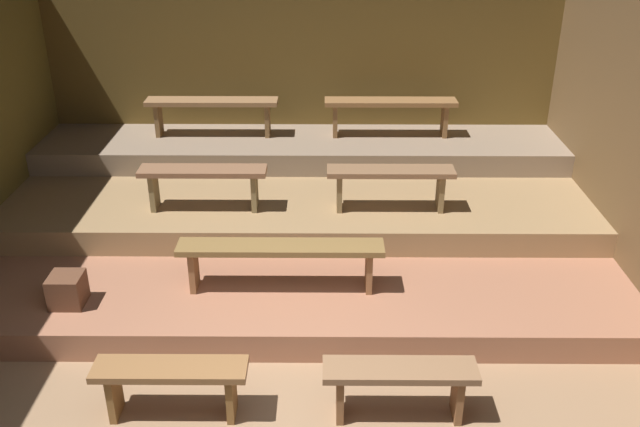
# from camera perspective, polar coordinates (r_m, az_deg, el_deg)

# --- Properties ---
(ground) EXTENTS (6.63, 5.45, 0.08)m
(ground) POSITION_cam_1_polar(r_m,az_deg,el_deg) (6.50, -1.99, -5.72)
(ground) COLOR #987554
(wall_back) EXTENTS (6.63, 0.06, 2.50)m
(wall_back) POSITION_cam_1_polar(r_m,az_deg,el_deg) (8.17, -1.49, 10.88)
(wall_back) COLOR brown
(wall_back) RESTS_ON ground
(wall_right) EXTENTS (0.06, 5.45, 2.50)m
(wall_right) POSITION_cam_1_polar(r_m,az_deg,el_deg) (6.50, 24.83, 4.44)
(wall_right) COLOR brown
(wall_right) RESTS_ON ground
(platform_lower) EXTENTS (5.83, 3.58, 0.25)m
(platform_lower) POSITION_cam_1_polar(r_m,az_deg,el_deg) (6.89, -1.84, -2.21)
(platform_lower) COLOR #A46A4E
(platform_lower) RESTS_ON ground
(platform_middle) EXTENTS (5.83, 2.35, 0.25)m
(platform_middle) POSITION_cam_1_polar(r_m,az_deg,el_deg) (7.33, -1.70, 1.74)
(platform_middle) COLOR #9E7C53
(platform_middle) RESTS_ON platform_lower
(platform_upper) EXTENTS (5.83, 1.04, 0.25)m
(platform_upper) POSITION_cam_1_polar(r_m,az_deg,el_deg) (7.84, -1.56, 5.34)
(platform_upper) COLOR gray
(platform_upper) RESTS_ON platform_middle
(bench_floor_left) EXTENTS (1.05, 0.26, 0.42)m
(bench_floor_left) POSITION_cam_1_polar(r_m,az_deg,el_deg) (4.91, -12.25, -13.18)
(bench_floor_left) COLOR olive
(bench_floor_left) RESTS_ON ground
(bench_floor_right) EXTENTS (1.05, 0.26, 0.42)m
(bench_floor_right) POSITION_cam_1_polar(r_m,az_deg,el_deg) (4.83, 6.62, -13.47)
(bench_floor_right) COLOR #8B6444
(bench_floor_right) RESTS_ON ground
(bench_lower_center) EXTENTS (1.71, 0.26, 0.42)m
(bench_lower_center) POSITION_cam_1_polar(r_m,az_deg,el_deg) (5.71, -3.28, -3.29)
(bench_lower_center) COLOR olive
(bench_lower_center) RESTS_ON platform_lower
(bench_middle_left) EXTENTS (1.21, 0.26, 0.42)m
(bench_middle_left) POSITION_cam_1_polar(r_m,az_deg,el_deg) (6.65, -9.66, 2.96)
(bench_middle_left) COLOR #895E41
(bench_middle_left) RESTS_ON platform_middle
(bench_middle_right) EXTENTS (1.21, 0.26, 0.42)m
(bench_middle_right) POSITION_cam_1_polar(r_m,az_deg,el_deg) (6.58, 5.86, 2.94)
(bench_middle_right) COLOR #8A6444
(bench_middle_right) RESTS_ON platform_middle
(bench_upper_left) EXTENTS (1.48, 0.26, 0.42)m
(bench_upper_left) POSITION_cam_1_polar(r_m,az_deg,el_deg) (7.91, -8.93, 8.73)
(bench_upper_left) COLOR #936942
(bench_upper_left) RESTS_ON platform_upper
(bench_upper_right) EXTENTS (1.48, 0.26, 0.42)m
(bench_upper_right) POSITION_cam_1_polar(r_m,az_deg,el_deg) (7.85, 5.85, 8.76)
(bench_upper_right) COLOR olive
(bench_upper_right) RESTS_ON platform_upper
(wooden_crate_lower) EXTENTS (0.26, 0.26, 0.26)m
(wooden_crate_lower) POSITION_cam_1_polar(r_m,az_deg,el_deg) (5.96, -20.20, -5.95)
(wooden_crate_lower) COLOR brown
(wooden_crate_lower) RESTS_ON platform_lower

